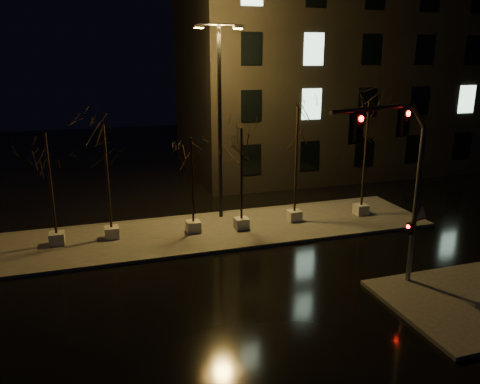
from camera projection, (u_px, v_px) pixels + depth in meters
name	position (u px, v px, depth m)	size (l,w,h in m)	color
ground	(253.00, 287.00, 17.55)	(90.00, 90.00, 0.00)	black
median	(213.00, 231.00, 23.03)	(22.00, 5.00, 0.15)	#46443F
building	(349.00, 69.00, 36.03)	(25.00, 12.00, 15.00)	black
tree_0	(48.00, 159.00, 20.13)	(1.80, 1.80, 5.19)	#B6B4AA
tree_1	(105.00, 152.00, 20.80)	(1.80, 1.80, 5.42)	#B6B4AA
tree_2	(191.00, 160.00, 21.72)	(1.80, 1.80, 4.73)	#B6B4AA
tree_3	(242.00, 151.00, 22.05)	(1.80, 1.80, 5.15)	#B6B4AA
tree_4	(297.00, 134.00, 23.01)	(1.80, 1.80, 6.00)	#B6B4AA
tree_5	(367.00, 128.00, 23.98)	(1.80, 1.80, 6.15)	#B6B4AA
traffic_signal_mast	(401.00, 172.00, 15.96)	(5.25, 1.75, 6.69)	slate
streetlight_main	(220.00, 110.00, 23.38)	(2.42, 0.30, 9.73)	black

